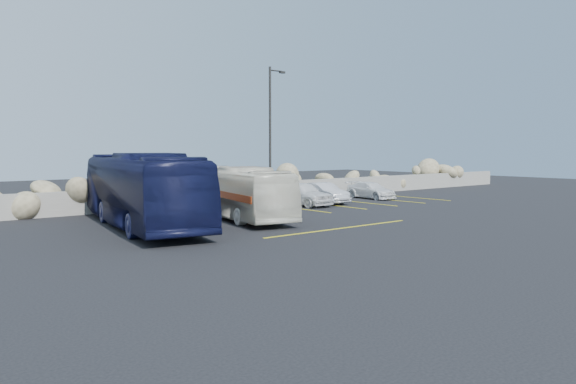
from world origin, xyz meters
TOP-DOWN VIEW (x-y plane):
  - ground at (0.00, 0.00)m, footprint 90.00×90.00m
  - seawall at (0.00, 12.00)m, footprint 60.00×0.40m
  - riprap_pile at (0.00, 13.20)m, footprint 54.00×2.80m
  - parking_lines at (4.64, 5.57)m, footprint 18.16×9.36m
  - lamppost at (2.56, 9.50)m, footprint 1.14×0.18m
  - vintage_bus at (-2.35, 5.72)m, footprint 3.93×9.13m
  - tour_coach at (-7.15, 5.88)m, footprint 4.67×11.59m
  - car_a at (3.87, 8.25)m, footprint 1.75×4.16m
  - car_b at (5.81, 8.49)m, footprint 1.66×3.85m
  - car_c at (10.42, 8.82)m, footprint 1.77×3.84m

SIDE VIEW (x-z plane):
  - ground at x=0.00m, z-range 0.00..0.00m
  - parking_lines at x=4.64m, z-range 0.00..0.01m
  - car_c at x=10.42m, z-range 0.00..1.09m
  - seawall at x=0.00m, z-range 0.00..1.20m
  - car_b at x=5.81m, z-range 0.00..1.23m
  - car_a at x=3.87m, z-range 0.00..1.40m
  - vintage_bus at x=-2.35m, z-range 0.00..2.48m
  - riprap_pile at x=0.00m, z-range 0.00..2.60m
  - tour_coach at x=-7.15m, z-range 0.00..3.15m
  - lamppost at x=2.56m, z-range 0.30..8.30m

